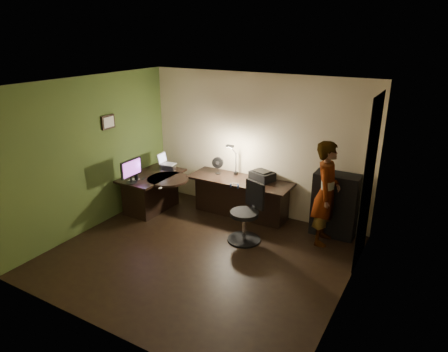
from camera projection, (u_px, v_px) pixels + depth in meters
The scene contains 27 objects.
floor at pixel (200, 256), 6.42m from camera, with size 4.50×4.00×0.01m, color black.
ceiling at pixel (195, 84), 5.49m from camera, with size 4.50×4.00×0.01m, color silver.
wall_back at pixel (256, 145), 7.59m from camera, with size 4.50×0.01×2.70m, color beige.
wall_front at pixel (96, 232), 4.32m from camera, with size 4.50×0.01×2.70m, color beige.
wall_left at pixel (91, 155), 7.01m from camera, with size 0.01×4.00×2.70m, color beige.
wall_right at pixel (351, 208), 4.90m from camera, with size 0.01×4.00×2.70m, color beige.
green_wall_overlay at pixel (91, 155), 7.00m from camera, with size 0.00×4.00×2.70m, color #486028.
arched_doorway at pixel (368, 183), 5.86m from camera, with size 0.01×0.90×2.60m, color black.
french_door at pixel (335, 249), 4.56m from camera, with size 0.02×0.92×2.10m, color white.
framed_picture at pixel (108, 122), 7.19m from camera, with size 0.04×0.30×0.25m, color black.
desk_left at pixel (153, 192), 7.94m from camera, with size 0.79×1.29×0.74m, color black.
desk_right at pixel (240, 198), 7.68m from camera, with size 1.99×0.70×0.75m, color black.
cabinet at pixel (335, 205), 6.90m from camera, with size 0.75×0.38×1.13m, color black.
laptop_stand at pixel (168, 167), 8.08m from camera, with size 0.27×0.22×0.11m, color silver.
laptop at pixel (168, 159), 8.02m from camera, with size 0.31×0.29×0.21m, color silver.
monitor at pixel (131, 174), 7.35m from camera, with size 0.10×0.50×0.33m, color black.
mouse at pixel (160, 188), 7.13m from camera, with size 0.06×0.09×0.03m, color silver.
phone at pixel (143, 179), 7.61m from camera, with size 0.06×0.12×0.01m, color black.
pen at pixel (153, 174), 7.86m from camera, with size 0.01×0.13×0.01m, color black.
speaker at pixel (136, 175), 7.51m from camera, with size 0.07×0.07×0.19m, color black.
notepad at pixel (134, 180), 7.55m from camera, with size 0.13×0.19×0.01m, color silver.
desk_fan at pixel (218, 165), 7.80m from camera, with size 0.22×0.12×0.34m, color black.
headphones at pixel (234, 185), 7.15m from camera, with size 0.19×0.08×0.09m, color navy.
printer at pixel (262, 176), 7.48m from camera, with size 0.42×0.33×0.19m, color black.
desk_lamp at pixel (236, 158), 7.68m from camera, with size 0.17×0.32×0.70m, color black.
office_chair at pixel (244, 213), 6.70m from camera, with size 0.57×0.57×1.03m, color black.
person at pixel (326, 193), 6.55m from camera, with size 0.63×0.42×1.77m, color #D8A88C.
Camera 1 is at (3.13, -4.65, 3.41)m, focal length 32.00 mm.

